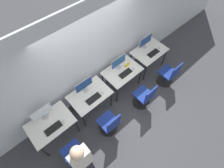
% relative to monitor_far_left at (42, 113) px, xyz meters
% --- Properties ---
extents(ground_plane, '(20.00, 20.00, 0.00)m').
position_rel_monitor_far_left_xyz_m(ground_plane, '(1.69, -0.57, -0.96)').
color(ground_plane, '#3D3D42').
extents(wall_back, '(12.00, 0.05, 2.80)m').
position_rel_monitor_far_left_xyz_m(wall_back, '(1.69, 0.26, 0.44)').
color(wall_back, silver).
rests_on(wall_back, ground_plane).
extents(desk_far_left, '(1.01, 0.71, 0.74)m').
position_rel_monitor_far_left_xyz_m(desk_far_left, '(0.00, -0.22, -0.31)').
color(desk_far_left, silver).
rests_on(desk_far_left, ground_plane).
extents(monitor_far_left, '(0.49, 0.17, 0.40)m').
position_rel_monitor_far_left_xyz_m(monitor_far_left, '(0.00, 0.00, 0.00)').
color(monitor_far_left, '#B2B2B7').
rests_on(monitor_far_left, desk_far_left).
extents(keyboard_far_left, '(0.40, 0.17, 0.02)m').
position_rel_monitor_far_left_xyz_m(keyboard_far_left, '(-0.00, -0.37, -0.21)').
color(keyboard_far_left, black).
rests_on(keyboard_far_left, desk_far_left).
extents(mouse_far_left, '(0.06, 0.09, 0.03)m').
position_rel_monitor_far_left_xyz_m(mouse_far_left, '(0.26, -0.39, -0.21)').
color(mouse_far_left, silver).
rests_on(mouse_far_left, desk_far_left).
extents(office_chair_far_left, '(0.48, 0.48, 0.92)m').
position_rel_monitor_far_left_xyz_m(office_chair_far_left, '(0.03, -1.03, -0.58)').
color(office_chair_far_left, black).
rests_on(office_chair_far_left, ground_plane).
extents(person_far_left, '(0.36, 0.23, 1.77)m').
position_rel_monitor_far_left_xyz_m(person_far_left, '(0.09, -1.40, 0.02)').
color(person_far_left, '#232328').
rests_on(person_far_left, ground_plane).
extents(desk_left, '(1.01, 0.71, 0.74)m').
position_rel_monitor_far_left_xyz_m(desk_left, '(1.13, -0.22, -0.31)').
color(desk_left, silver).
rests_on(desk_left, ground_plane).
extents(monitor_left, '(0.49, 0.17, 0.40)m').
position_rel_monitor_far_left_xyz_m(monitor_left, '(1.13, -0.04, 0.00)').
color(monitor_left, '#B2B2B7').
rests_on(monitor_left, desk_left).
extents(keyboard_left, '(0.40, 0.17, 0.02)m').
position_rel_monitor_far_left_xyz_m(keyboard_left, '(1.13, -0.38, -0.21)').
color(keyboard_left, black).
rests_on(keyboard_left, desk_left).
extents(mouse_left, '(0.06, 0.09, 0.03)m').
position_rel_monitor_far_left_xyz_m(mouse_left, '(1.39, -0.39, -0.21)').
color(mouse_left, silver).
rests_on(mouse_left, desk_left).
extents(office_chair_left, '(0.48, 0.48, 0.92)m').
position_rel_monitor_far_left_xyz_m(office_chair_left, '(1.08, -1.02, -0.58)').
color(office_chair_left, black).
rests_on(office_chair_left, ground_plane).
extents(desk_right, '(1.01, 0.71, 0.74)m').
position_rel_monitor_far_left_xyz_m(desk_right, '(2.25, -0.22, -0.31)').
color(desk_right, silver).
rests_on(desk_right, ground_plane).
extents(monitor_right, '(0.49, 0.17, 0.40)m').
position_rel_monitor_far_left_xyz_m(monitor_right, '(2.25, -0.06, 0.00)').
color(monitor_right, '#B2B2B7').
rests_on(monitor_right, desk_right).
extents(keyboard_right, '(0.40, 0.17, 0.02)m').
position_rel_monitor_far_left_xyz_m(keyboard_right, '(2.25, -0.34, -0.21)').
color(keyboard_right, black).
rests_on(keyboard_right, desk_right).
extents(mouse_right, '(0.06, 0.09, 0.03)m').
position_rel_monitor_far_left_xyz_m(mouse_right, '(2.53, -0.37, -0.21)').
color(mouse_right, silver).
rests_on(mouse_right, desk_right).
extents(office_chair_right, '(0.48, 0.48, 0.92)m').
position_rel_monitor_far_left_xyz_m(office_chair_right, '(2.28, -1.08, -0.58)').
color(office_chair_right, black).
rests_on(office_chair_right, ground_plane).
extents(desk_far_right, '(1.01, 0.71, 0.74)m').
position_rel_monitor_far_left_xyz_m(desk_far_right, '(3.38, -0.22, -0.31)').
color(desk_far_right, silver).
rests_on(desk_far_right, ground_plane).
extents(monitor_far_right, '(0.49, 0.17, 0.40)m').
position_rel_monitor_far_left_xyz_m(monitor_far_right, '(3.38, -0.00, 0.00)').
color(monitor_far_right, '#B2B2B7').
rests_on(monitor_far_right, desk_far_right).
extents(keyboard_far_right, '(0.40, 0.17, 0.02)m').
position_rel_monitor_far_left_xyz_m(keyboard_far_right, '(3.38, -0.36, -0.21)').
color(keyboard_far_right, black).
rests_on(keyboard_far_right, desk_far_right).
extents(mouse_far_right, '(0.06, 0.09, 0.03)m').
position_rel_monitor_far_left_xyz_m(mouse_far_right, '(3.66, -0.34, -0.21)').
color(mouse_far_right, silver).
rests_on(mouse_far_right, desk_far_right).
extents(office_chair_far_right, '(0.48, 0.48, 0.92)m').
position_rel_monitor_far_left_xyz_m(office_chair_far_right, '(3.37, -1.06, -0.58)').
color(office_chair_far_right, black).
rests_on(office_chair_far_right, ground_plane).
extents(placard_right, '(0.16, 0.03, 0.08)m').
position_rel_monitor_far_left_xyz_m(placard_right, '(2.48, -0.18, -0.18)').
color(placard_right, yellow).
rests_on(placard_right, desk_right).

